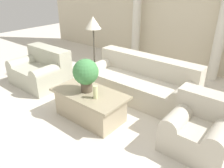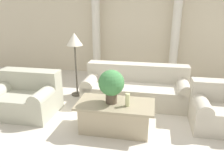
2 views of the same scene
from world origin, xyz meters
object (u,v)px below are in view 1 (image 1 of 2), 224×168
Objects in this scene: sofa_long at (141,81)px; floor_lamp at (93,27)px; loveseat at (41,70)px; coffee_table at (90,105)px; potted_plant at (86,73)px; armchair at (200,127)px.

floor_lamp is (-1.41, 0.12, 0.90)m from sofa_long.
sofa_long is at bearing -4.70° from floor_lamp.
floor_lamp is (0.69, 1.04, 0.90)m from loveseat.
floor_lamp is at bearing 130.90° from coffee_table.
potted_plant is at bearing 174.20° from coffee_table.
coffee_table is at bearing -5.80° from potted_plant.
loveseat is 0.84× the size of floor_lamp.
sofa_long is 3.97× the size of potted_plant.
armchair is (3.59, 0.14, -0.01)m from loveseat.
loveseat is at bearing 170.33° from potted_plant.
potted_plant reaches higher than coffee_table.
floor_lamp is 1.72× the size of armchair.
sofa_long is at bearing 152.05° from armchair.
potted_plant is 0.39× the size of floor_lamp.
floor_lamp reaches higher than armchair.
coffee_table is at bearing -165.39° from armchair.
sofa_long and loveseat have the same top height.
coffee_table is (1.87, -0.31, -0.08)m from loveseat.
sofa_long is 2.64× the size of armchair.
sofa_long is 1.68m from floor_lamp.
coffee_table is at bearing -100.73° from sofa_long.
sofa_long is 1.26m from coffee_table.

